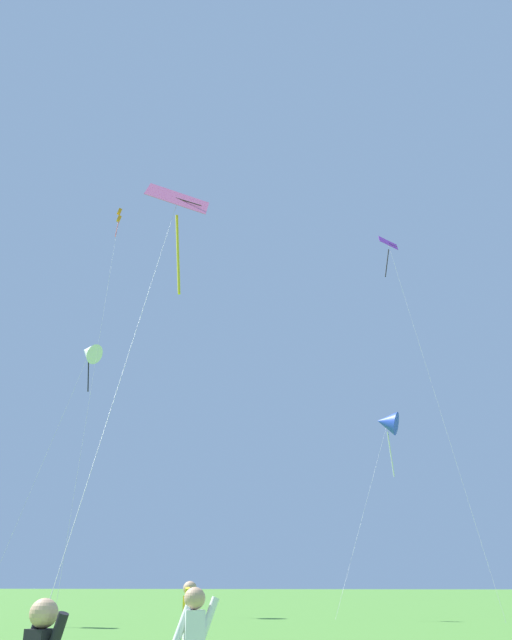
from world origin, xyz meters
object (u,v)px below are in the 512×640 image
at_px(kite_purple_streamer, 391,259).
at_px(person_in_blue_jacket, 189,624).
at_px(kite_blue_delta, 387,423).
at_px(kite_white_distant, 89,352).
at_px(kite_orange_box, 118,224).
at_px(kite_pink_low, 177,219).

bearing_deg(kite_purple_streamer, person_in_blue_jacket, -101.04).
bearing_deg(kite_blue_delta, kite_purple_streamer, -73.22).
height_order(kite_white_distant, person_in_blue_jacket, kite_white_distant).
height_order(kite_orange_box, kite_white_distant, kite_orange_box).
distance_m(kite_orange_box, person_in_blue_jacket, 39.99).
bearing_deg(kite_purple_streamer, kite_white_distant, -175.20).
bearing_deg(kite_blue_delta, kite_orange_box, -165.80).
distance_m(kite_blue_delta, person_in_blue_jacket, 35.65).
relative_size(kite_pink_low, kite_purple_streamer, 0.68).
distance_m(kite_blue_delta, kite_white_distant, 20.10).
bearing_deg(kite_orange_box, kite_blue_delta, 14.20).
relative_size(kite_pink_low, person_in_blue_jacket, 9.40).
height_order(kite_pink_low, kite_white_distant, kite_white_distant).
distance_m(kite_orange_box, kite_purple_streamer, 19.09).
height_order(kite_orange_box, person_in_blue_jacket, kite_orange_box).
xyz_separation_m(kite_blue_delta, kite_white_distant, (-19.10, -4.60, 4.26)).
height_order(kite_blue_delta, kite_purple_streamer, kite_purple_streamer).
bearing_deg(kite_white_distant, kite_pink_low, -60.65).
relative_size(kite_blue_delta, kite_orange_box, 0.47).
xyz_separation_m(kite_pink_low, kite_purple_streamer, (9.27, 20.73, 7.42)).
xyz_separation_m(kite_blue_delta, kite_purple_streamer, (0.88, -2.93, 10.43)).
bearing_deg(kite_white_distant, kite_blue_delta, 13.56).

